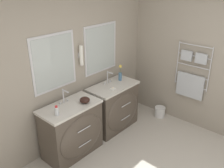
% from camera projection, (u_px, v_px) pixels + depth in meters
% --- Properties ---
extents(wall_back, '(5.40, 0.14, 2.60)m').
position_uv_depth(wall_back, '(63.00, 69.00, 3.88)').
color(wall_back, '#9E9384').
rests_on(wall_back, ground_plane).
extents(wall_right, '(0.13, 4.09, 2.60)m').
position_uv_depth(wall_right, '(189.00, 57.00, 4.49)').
color(wall_right, '#9E9384').
rests_on(wall_right, ground_plane).
extents(vanity_left, '(0.93, 0.56, 0.86)m').
position_uv_depth(vanity_left, '(73.00, 130.00, 3.89)').
color(vanity_left, '#4C4238').
rests_on(vanity_left, ground_plane).
extents(vanity_right, '(0.93, 0.56, 0.86)m').
position_uv_depth(vanity_right, '(114.00, 107.00, 4.57)').
color(vanity_right, '#4C4238').
rests_on(vanity_right, ground_plane).
extents(faucet_left, '(0.17, 0.14, 0.23)m').
position_uv_depth(faucet_left, '(64.00, 96.00, 3.76)').
color(faucet_left, silver).
rests_on(faucet_left, vanity_left).
extents(faucet_right, '(0.17, 0.14, 0.23)m').
position_uv_depth(faucet_right, '(108.00, 78.00, 4.44)').
color(faucet_right, silver).
rests_on(faucet_right, vanity_right).
extents(toiletry_bottle, '(0.06, 0.06, 0.15)m').
position_uv_depth(toiletry_bottle, '(57.00, 111.00, 3.46)').
color(toiletry_bottle, silver).
rests_on(toiletry_bottle, vanity_left).
extents(amenity_bowl, '(0.16, 0.16, 0.09)m').
position_uv_depth(amenity_bowl, '(85.00, 100.00, 3.80)').
color(amenity_bowl, black).
rests_on(amenity_bowl, vanity_left).
extents(flower_vase, '(0.06, 0.06, 0.30)m').
position_uv_depth(flower_vase, '(120.00, 74.00, 4.57)').
color(flower_vase, teal).
rests_on(flower_vase, vanity_right).
extents(soap_dish, '(0.09, 0.06, 0.04)m').
position_uv_depth(soap_dish, '(113.00, 89.00, 4.24)').
color(soap_dish, white).
rests_on(soap_dish, vanity_right).
extents(waste_bin, '(0.21, 0.21, 0.21)m').
position_uv_depth(waste_bin, '(160.00, 111.00, 5.06)').
color(waste_bin, silver).
rests_on(waste_bin, ground_plane).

